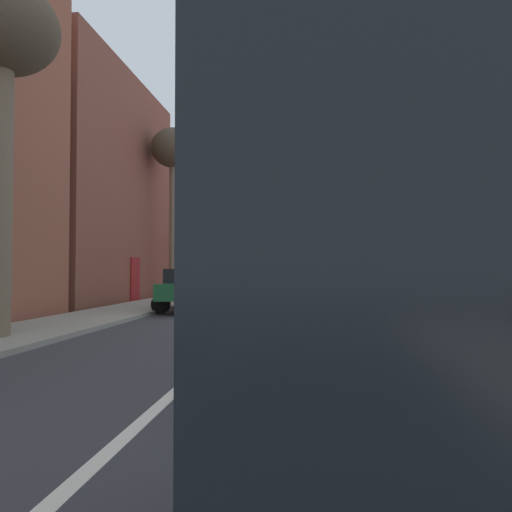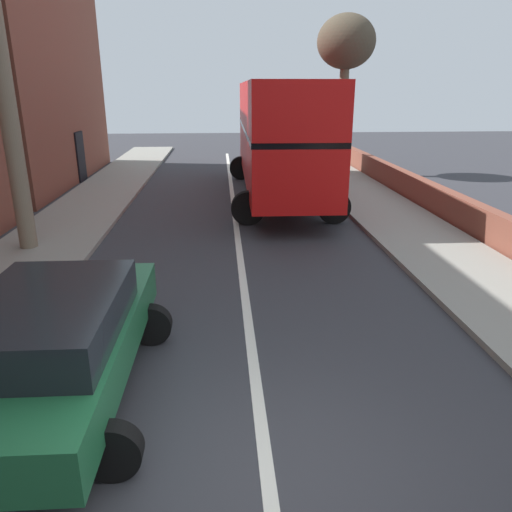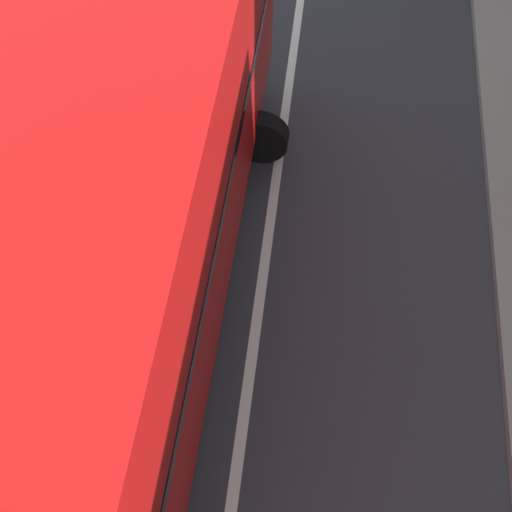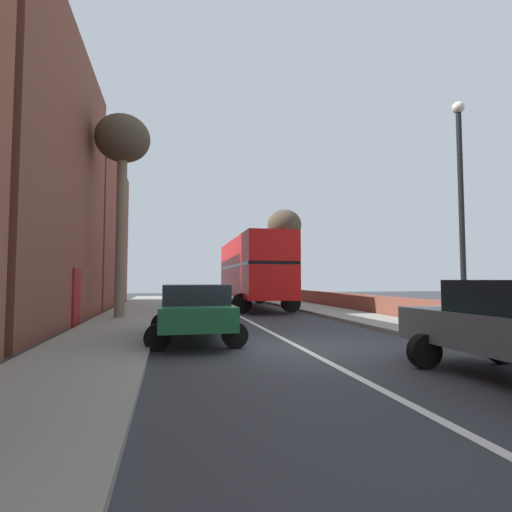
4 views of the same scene
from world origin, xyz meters
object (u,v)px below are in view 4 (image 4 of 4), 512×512
object	(u,v)px
lamppost_right	(461,199)
street_tree_right_1	(284,227)
double_decker_bus	(252,269)
parked_car_green_left_0	(194,308)
street_tree_left_2	(123,148)

from	to	relation	value
lamppost_right	street_tree_right_1	bearing A→B (deg)	87.52
double_decker_bus	street_tree_right_1	world-z (taller)	street_tree_right_1
parked_car_green_left_0	double_decker_bus	bearing A→B (deg)	71.23
street_tree_left_2	lamppost_right	size ratio (longest dim) A/B	1.37
double_decker_bus	lamppost_right	bearing A→B (deg)	-79.83
lamppost_right	double_decker_bus	bearing A→B (deg)	100.17
street_tree_right_1	street_tree_left_2	distance (m)	14.98
street_tree_right_1	lamppost_right	xyz separation A→B (m)	(-0.83, -19.22, -1.79)
double_decker_bus	parked_car_green_left_0	xyz separation A→B (m)	(-4.20, -12.36, -1.46)
parked_car_green_left_0	street_tree_left_2	xyz separation A→B (m)	(-2.72, 6.40, 6.41)
street_tree_left_2	street_tree_right_1	bearing A→B (deg)	45.93
street_tree_left_2	lamppost_right	world-z (taller)	street_tree_left_2
street_tree_left_2	lamppost_right	distance (m)	13.25
lamppost_right	parked_car_green_left_0	bearing A→B (deg)	162.60
double_decker_bus	street_tree_right_1	xyz separation A→B (m)	(3.43, 4.72, 3.24)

